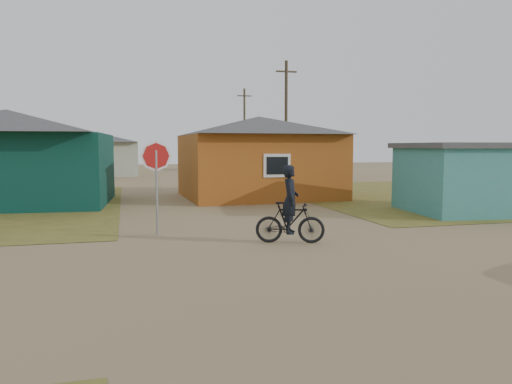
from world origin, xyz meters
TOP-DOWN VIEW (x-y plane):
  - ground at (0.00, 0.00)m, footprint 120.00×120.00m
  - grass_ne at (14.00, 13.00)m, footprint 20.00×18.00m
  - house_teal at (-8.50, 13.50)m, footprint 8.93×7.08m
  - house_yellow at (2.50, 14.00)m, footprint 7.72×6.76m
  - shed_turquoise at (9.50, 6.50)m, footprint 6.71×4.93m
  - house_pale_west at (-6.00, 34.00)m, footprint 7.04×6.15m
  - house_beige_east at (10.00, 40.00)m, footprint 6.95×6.05m
  - house_pale_north at (-14.00, 46.00)m, footprint 6.28×5.81m
  - utility_pole_near at (6.50, 22.00)m, footprint 1.40×0.20m
  - utility_pole_far at (7.50, 38.00)m, footprint 1.40×0.20m
  - stop_sign at (-2.93, 4.74)m, footprint 0.83×0.32m
  - cyclist at (0.28, 2.62)m, footprint 1.84×1.04m

SIDE VIEW (x-z plane):
  - ground at x=0.00m, z-range 0.00..0.00m
  - grass_ne at x=14.00m, z-range 0.00..0.01m
  - cyclist at x=0.28m, z-range -0.27..1.73m
  - shed_turquoise at x=9.50m, z-range 0.01..2.61m
  - house_pale_north at x=-14.00m, z-range 0.05..3.45m
  - house_pale_west at x=-6.00m, z-range 0.06..3.66m
  - house_beige_east at x=10.00m, z-range 0.06..3.66m
  - stop_sign at x=-2.93m, z-range 0.61..3.24m
  - house_yellow at x=2.50m, z-range 0.05..3.95m
  - house_teal at x=-8.50m, z-range 0.05..4.05m
  - utility_pole_near at x=6.50m, z-range 0.14..8.14m
  - utility_pole_far at x=7.50m, z-range 0.14..8.14m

